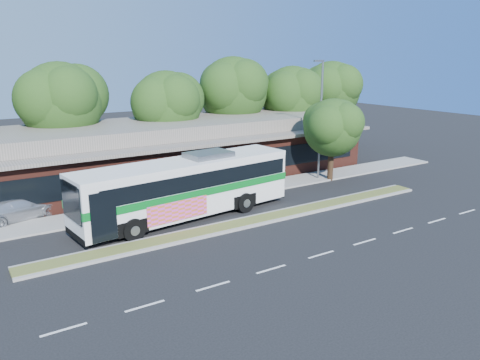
{
  "coord_description": "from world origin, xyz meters",
  "views": [
    {
      "loc": [
        -14.59,
        -20.55,
        9.25
      ],
      "look_at": [
        0.24,
        2.69,
        2.0
      ],
      "focal_mm": 35.0,
      "sensor_mm": 36.0,
      "label": 1
    }
  ],
  "objects_px": {
    "lamp_post": "(320,117)",
    "sidewalk_tree": "(335,126)",
    "transit_bus": "(187,183)",
    "sedan": "(17,209)"
  },
  "relations": [
    {
      "from": "sidewalk_tree",
      "to": "lamp_post",
      "type": "bearing_deg",
      "value": 148.03
    },
    {
      "from": "lamp_post",
      "to": "sidewalk_tree",
      "type": "height_order",
      "value": "lamp_post"
    },
    {
      "from": "sedan",
      "to": "sidewalk_tree",
      "type": "relative_size",
      "value": 0.75
    },
    {
      "from": "transit_bus",
      "to": "sidewalk_tree",
      "type": "height_order",
      "value": "sidewalk_tree"
    },
    {
      "from": "lamp_post",
      "to": "sedan",
      "type": "bearing_deg",
      "value": 173.64
    },
    {
      "from": "transit_bus",
      "to": "sidewalk_tree",
      "type": "distance_m",
      "value": 13.84
    },
    {
      "from": "transit_bus",
      "to": "sidewalk_tree",
      "type": "bearing_deg",
      "value": 2.13
    },
    {
      "from": "transit_bus",
      "to": "sedan",
      "type": "distance_m",
      "value": 10.04
    },
    {
      "from": "sedan",
      "to": "lamp_post",
      "type": "bearing_deg",
      "value": -114.51
    },
    {
      "from": "transit_bus",
      "to": "sidewalk_tree",
      "type": "relative_size",
      "value": 2.17
    }
  ]
}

